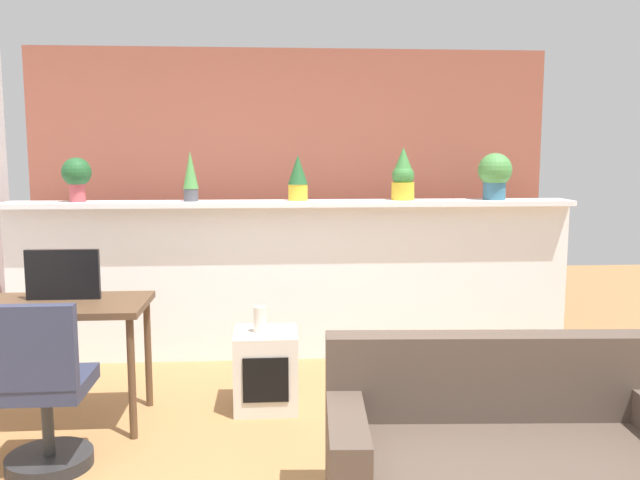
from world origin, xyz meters
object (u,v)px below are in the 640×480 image
object	(u,v)px
desk	(53,316)
side_cube_shelf	(266,370)
vase_on_shelf	(260,319)
office_chair	(42,400)
couch	(506,465)
potted_plant_2	(298,177)
potted_plant_1	(191,176)
tv_monitor	(63,275)
potted_plant_3	(403,176)
potted_plant_0	(77,175)
potted_plant_4	(495,174)

from	to	relation	value
desk	side_cube_shelf	size ratio (longest dim) A/B	2.20
desk	vase_on_shelf	distance (m)	1.24
office_chair	couch	bearing A→B (deg)	-16.72
potted_plant_2	couch	size ratio (longest dim) A/B	0.22
potted_plant_1	tv_monitor	world-z (taller)	potted_plant_1
potted_plant_1	vase_on_shelf	size ratio (longest dim) A/B	2.34
desk	side_cube_shelf	world-z (taller)	desk
potted_plant_2	potted_plant_3	xyz separation A→B (m)	(0.83, -0.00, 0.01)
potted_plant_2	desk	world-z (taller)	potted_plant_2
couch	potted_plant_1	bearing A→B (deg)	123.24
potted_plant_1	potted_plant_3	size ratio (longest dim) A/B	0.93
potted_plant_0	side_cube_shelf	size ratio (longest dim) A/B	0.67
potted_plant_0	potted_plant_4	size ratio (longest dim) A/B	0.91
potted_plant_1	side_cube_shelf	distance (m)	1.69
potted_plant_4	office_chair	world-z (taller)	potted_plant_4
tv_monitor	potted_plant_0	bearing A→B (deg)	100.66
potted_plant_1	potted_plant_3	xyz separation A→B (m)	(1.65, 0.02, -0.01)
potted_plant_4	potted_plant_2	bearing A→B (deg)	179.40
potted_plant_1	side_cube_shelf	bearing A→B (deg)	-60.99
potted_plant_1	potted_plant_2	world-z (taller)	potted_plant_1
potted_plant_4	office_chair	distance (m)	3.62
potted_plant_2	office_chair	size ratio (longest dim) A/B	0.39
potted_plant_2	potted_plant_3	distance (m)	0.83
desk	tv_monitor	xyz separation A→B (m)	(0.04, 0.08, 0.24)
potted_plant_0	tv_monitor	bearing A→B (deg)	-79.34
desk	couch	size ratio (longest dim) A/B	0.69
potted_plant_0	potted_plant_1	distance (m)	0.85
potted_plant_4	potted_plant_1	bearing A→B (deg)	-179.80
potted_plant_2	office_chair	bearing A→B (deg)	-126.49
potted_plant_1	potted_plant_3	distance (m)	1.65
tv_monitor	office_chair	bearing A→B (deg)	-82.75
couch	potted_plant_4	bearing A→B (deg)	73.20
potted_plant_1	couch	xyz separation A→B (m)	(1.63, -2.49, -1.17)
potted_plant_4	couch	distance (m)	2.86
office_chair	side_cube_shelf	world-z (taller)	office_chair
potted_plant_3	tv_monitor	size ratio (longest dim) A/B	0.95
potted_plant_0	potted_plant_4	bearing A→B (deg)	0.20
potted_plant_3	desk	distance (m)	2.75
side_cube_shelf	office_chair	bearing A→B (deg)	-144.60
potted_plant_1	vase_on_shelf	bearing A→B (deg)	-62.54
potted_plant_2	side_cube_shelf	size ratio (longest dim) A/B	0.71
side_cube_shelf	couch	bearing A→B (deg)	-53.97
potted_plant_4	vase_on_shelf	bearing A→B (deg)	-150.51
potted_plant_2	vase_on_shelf	distance (m)	1.39
potted_plant_4	potted_plant_3	bearing A→B (deg)	179.08
potted_plant_1	office_chair	size ratio (longest dim) A/B	0.42
potted_plant_1	office_chair	bearing A→B (deg)	-106.71
potted_plant_0	potted_plant_2	distance (m)	1.67
potted_plant_3	couch	distance (m)	2.76
potted_plant_4	couch	size ratio (longest dim) A/B	0.23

